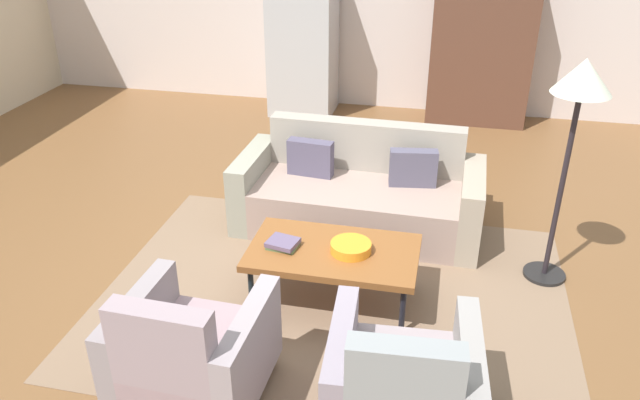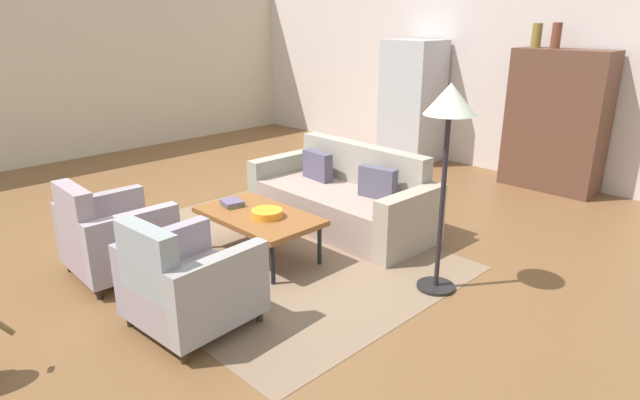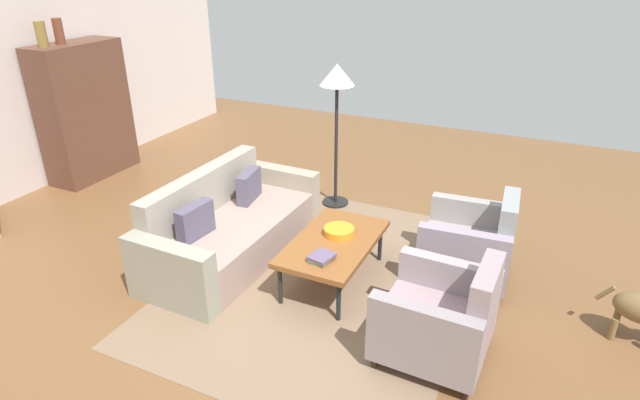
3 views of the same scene
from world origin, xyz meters
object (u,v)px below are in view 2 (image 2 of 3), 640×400
(floor_lamp, at_px, (449,119))
(vase_round, at_px, (556,36))
(vase_tall, at_px, (537,35))
(couch, at_px, (345,200))
(book_stack, at_px, (232,203))
(armchair_right, at_px, (185,286))
(cabinet, at_px, (556,121))
(coffee_table, at_px, (259,217))
(armchair_left, at_px, (111,239))
(fruit_bowl, at_px, (267,213))
(refrigerator, at_px, (412,102))

(floor_lamp, bearing_deg, vase_round, 101.39)
(vase_tall, bearing_deg, couch, -101.79)
(book_stack, bearing_deg, armchair_right, -49.40)
(cabinet, relative_size, floor_lamp, 1.05)
(couch, distance_m, coffee_table, 1.19)
(book_stack, bearing_deg, armchair_left, -102.28)
(couch, xyz_separation_m, vase_tall, (0.61, 2.92, 1.66))
(armchair_left, bearing_deg, vase_tall, 79.12)
(book_stack, xyz_separation_m, vase_round, (1.22, 4.14, 1.49))
(fruit_bowl, height_order, refrigerator, refrigerator)
(coffee_table, relative_size, fruit_bowl, 4.17)
(floor_lamp, bearing_deg, fruit_bowl, -155.39)
(couch, distance_m, armchair_right, 2.43)
(couch, xyz_separation_m, cabinet, (1.01, 2.92, 0.61))
(book_stack, distance_m, vase_tall, 4.51)
(vase_tall, distance_m, vase_round, 0.25)
(coffee_table, xyz_separation_m, cabinet, (1.01, 4.11, 0.50))
(coffee_table, bearing_deg, armchair_right, -62.60)
(fruit_bowl, bearing_deg, vase_round, 79.82)
(coffee_table, xyz_separation_m, book_stack, (-0.36, -0.04, 0.07))
(couch, xyz_separation_m, coffee_table, (-0.00, -1.19, 0.11))
(book_stack, height_order, refrigerator, refrigerator)
(vase_tall, height_order, floor_lamp, vase_tall)
(cabinet, distance_m, refrigerator, 2.20)
(armchair_left, bearing_deg, coffee_table, 64.76)
(couch, xyz_separation_m, book_stack, (-0.36, -1.23, 0.17))
(armchair_left, bearing_deg, floor_lamp, 42.26)
(armchair_left, distance_m, refrigerator, 5.23)
(book_stack, xyz_separation_m, vase_tall, (0.97, 4.14, 1.49))
(fruit_bowl, height_order, vase_tall, vase_tall)
(armchair_right, height_order, floor_lamp, floor_lamp)
(book_stack, bearing_deg, couch, 73.68)
(armchair_right, bearing_deg, vase_tall, 86.11)
(coffee_table, distance_m, armchair_right, 1.31)
(armchair_right, height_order, fruit_bowl, armchair_right)
(book_stack, relative_size, refrigerator, 0.13)
(book_stack, height_order, floor_lamp, floor_lamp)
(armchair_left, distance_m, book_stack, 1.16)
(coffee_table, xyz_separation_m, armchair_right, (0.60, -1.17, -0.05))
(armchair_right, xyz_separation_m, fruit_bowl, (-0.48, 1.17, 0.13))
(armchair_left, relative_size, floor_lamp, 0.51)
(armchair_right, height_order, vase_round, vase_round)
(coffee_table, relative_size, refrigerator, 0.65)
(coffee_table, bearing_deg, refrigerator, 106.56)
(coffee_table, xyz_separation_m, vase_round, (0.86, 4.10, 1.56))
(armchair_left, xyz_separation_m, book_stack, (0.24, 1.12, 0.12))
(coffee_table, bearing_deg, armchair_left, -117.32)
(couch, bearing_deg, refrigerator, -65.73)
(fruit_bowl, bearing_deg, armchair_left, -121.92)
(armchair_left, height_order, refrigerator, refrigerator)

